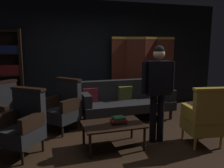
# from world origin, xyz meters

# --- Properties ---
(ground_plane) EXTENTS (10.00, 10.00, 0.00)m
(ground_plane) POSITION_xyz_m (0.00, 0.00, 0.00)
(ground_plane) COLOR black
(back_wall) EXTENTS (7.20, 0.10, 2.80)m
(back_wall) POSITION_xyz_m (0.00, 2.45, 1.40)
(back_wall) COLOR black
(back_wall) RESTS_ON ground_plane
(folding_screen) EXTENTS (1.72, 0.25, 1.90)m
(folding_screen) POSITION_xyz_m (1.28, 2.15, 0.99)
(folding_screen) COLOR #5B2319
(folding_screen) RESTS_ON ground_plane
(bookshelf) EXTENTS (0.90, 0.32, 2.05)m
(bookshelf) POSITION_xyz_m (-2.15, 2.19, 1.07)
(bookshelf) COLOR black
(bookshelf) RESTS_ON ground_plane
(velvet_couch) EXTENTS (2.12, 0.78, 0.88)m
(velvet_couch) POSITION_xyz_m (0.55, 1.45, 0.45)
(velvet_couch) COLOR black
(velvet_couch) RESTS_ON ground_plane
(coffee_table) EXTENTS (1.00, 0.64, 0.42)m
(coffee_table) POSITION_xyz_m (-0.22, 0.05, 0.37)
(coffee_table) COLOR black
(coffee_table) RESTS_ON ground_plane
(armchair_gilt_accent) EXTENTS (0.67, 0.66, 1.04)m
(armchair_gilt_accent) POSITION_xyz_m (1.29, -0.33, 0.49)
(armchair_gilt_accent) COLOR gold
(armchair_gilt_accent) RESTS_ON ground_plane
(armchair_wing_left) EXTENTS (0.82, 0.81, 1.04)m
(armchair_wing_left) POSITION_xyz_m (-1.92, 1.09, 0.49)
(armchair_wing_left) COLOR black
(armchair_wing_left) RESTS_ON ground_plane
(armchair_wing_right) EXTENTS (0.81, 0.81, 1.04)m
(armchair_wing_right) POSITION_xyz_m (-0.91, 1.11, 0.49)
(armchair_wing_right) COLOR black
(armchair_wing_right) RESTS_ON ground_plane
(armchair_wing_far) EXTENTS (0.81, 0.81, 1.04)m
(armchair_wing_far) POSITION_xyz_m (-1.63, 0.27, 0.49)
(armchair_wing_far) COLOR black
(armchair_wing_far) RESTS_ON ground_plane
(standing_figure) EXTENTS (0.59, 0.25, 1.70)m
(standing_figure) POSITION_xyz_m (0.60, 0.06, 1.03)
(standing_figure) COLOR black
(standing_figure) RESTS_ON ground_plane
(book_black_cloth) EXTENTS (0.28, 0.22, 0.03)m
(book_black_cloth) POSITION_xyz_m (-0.12, 0.04, 0.43)
(book_black_cloth) COLOR black
(book_black_cloth) RESTS_ON coffee_table
(book_red_leather) EXTENTS (0.26, 0.18, 0.04)m
(book_red_leather) POSITION_xyz_m (-0.12, 0.04, 0.47)
(book_red_leather) COLOR maroon
(book_red_leather) RESTS_ON book_black_cloth
(book_green_cloth) EXTENTS (0.21, 0.18, 0.04)m
(book_green_cloth) POSITION_xyz_m (-0.12, 0.04, 0.51)
(book_green_cloth) COLOR #1E4C28
(book_green_cloth) RESTS_ON book_red_leather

